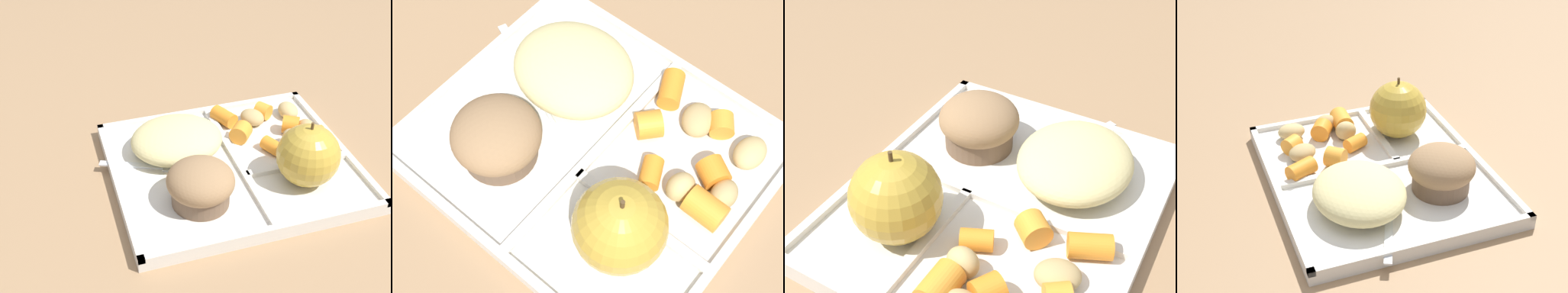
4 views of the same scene
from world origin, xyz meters
The scene contains 17 objects.
ground centered at (0.00, 0.00, 0.00)m, with size 6.00×6.00×0.00m, color #997551.
lunch_tray centered at (0.00, 0.00, 0.01)m, with size 0.32×0.27×0.02m.
green_apple centered at (-0.08, 0.06, 0.05)m, with size 0.08×0.08×0.09m.
bran_muffin centered at (0.06, 0.06, 0.04)m, with size 0.08×0.08×0.06m.
carrot_slice_center centered at (-0.03, -0.05, 0.03)m, with size 0.03×0.03×0.02m, color orange.
carrot_slice_large centered at (-0.11, -0.04, 0.03)m, with size 0.03×0.03×0.02m, color orange.
carrot_slice_tilted centered at (-0.06, -0.01, 0.02)m, with size 0.02×0.02×0.03m, color orange.
carrot_slice_edge centered at (-0.12, -0.01, 0.03)m, with size 0.03×0.03×0.04m, color orange.
carrot_slice_near_corner centered at (-0.02, -0.10, 0.02)m, with size 0.02×0.02×0.04m, color orange.
potato_chunk_browned centered at (-0.06, -0.08, 0.02)m, with size 0.04×0.03×0.02m, color tan.
potato_chunk_small centered at (-0.09, -0.01, 0.03)m, with size 0.03×0.02×0.03m, color tan.
egg_noodle_pile centered at (0.06, -0.05, 0.03)m, with size 0.13×0.11×0.04m, color #D6C684.
meatball_side centered at (0.06, -0.06, 0.03)m, with size 0.03×0.03×0.03m, color brown.
meatball_front centered at (0.07, -0.07, 0.03)m, with size 0.03×0.03×0.03m, color brown.
meatball_back centered at (0.08, -0.03, 0.03)m, with size 0.03×0.03×0.03m, color brown.
meatball_center centered at (0.06, -0.06, 0.03)m, with size 0.03×0.03×0.03m, color brown.
plastic_fork centered at (0.10, -0.02, 0.01)m, with size 0.13×0.06×0.00m.
Camera 3 is at (-0.33, -0.16, 0.37)m, focal length 49.25 mm.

